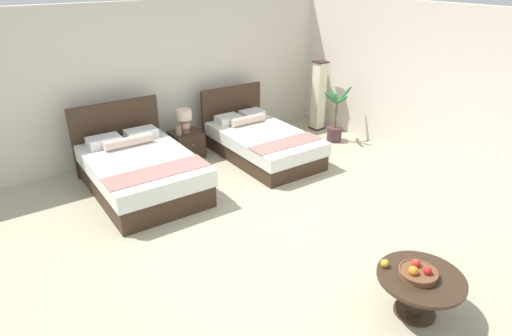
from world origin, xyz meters
TOP-DOWN VIEW (x-y plane):
  - ground_plane at (0.00, 0.00)m, footprint 10.13×10.05m
  - wall_back at (0.00, 3.22)m, footprint 10.13×0.12m
  - wall_side_right at (3.27, 0.40)m, footprint 0.12×5.65m
  - bed_near_window at (-1.09, 1.90)m, footprint 1.41×2.05m
  - bed_near_corner at (1.09, 1.91)m, footprint 1.24×2.09m
  - nightstand at (0.03, 2.64)m, footprint 0.50×0.49m
  - table_lamp at (0.03, 2.66)m, footprint 0.26×0.26m
  - vase at (-0.12, 2.60)m, footprint 0.10×0.10m
  - coffee_table at (0.13, -2.02)m, footprint 0.81×0.81m
  - fruit_bowl at (0.09, -1.99)m, footprint 0.36×0.36m
  - loose_apple at (-0.04, -1.73)m, footprint 0.08×0.08m
  - floor_lamp_corner at (2.86, 2.42)m, footprint 0.25×0.25m
  - potted_palm at (2.67, 1.72)m, footprint 0.57×0.52m

SIDE VIEW (x-z plane):
  - ground_plane at x=0.00m, z-range -0.02..0.00m
  - nightstand at x=0.03m, z-range 0.00..0.45m
  - bed_near_corner at x=1.09m, z-range -0.25..0.80m
  - potted_palm at x=2.67m, z-range -0.21..0.83m
  - bed_near_window at x=-1.09m, z-range -0.25..0.88m
  - coffee_table at x=0.13m, z-range 0.11..0.55m
  - loose_apple at x=-0.04m, z-range 0.44..0.52m
  - fruit_bowl at x=0.09m, z-range 0.41..0.56m
  - vase at x=-0.12m, z-range 0.45..0.62m
  - floor_lamp_corner at x=2.86m, z-range 0.00..1.37m
  - table_lamp at x=0.03m, z-range 0.49..0.88m
  - wall_back at x=0.00m, z-range 0.00..2.55m
  - wall_side_right at x=3.27m, z-range 0.00..2.55m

